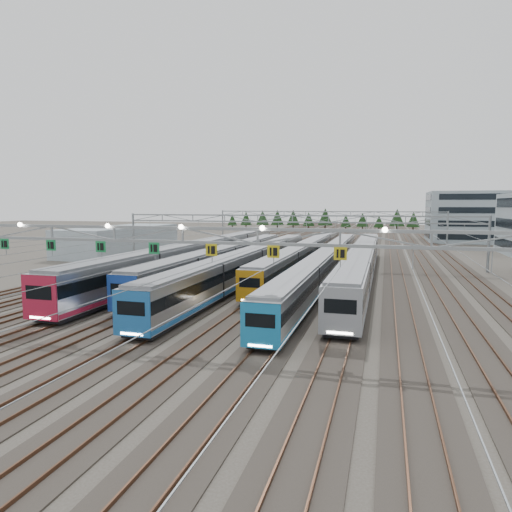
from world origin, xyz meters
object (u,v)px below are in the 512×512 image
(train_c, at_px, (251,263))
(train_d, at_px, (309,251))
(train_b, at_px, (226,259))
(gantry_far, at_px, (328,217))
(gantry_near, at_px, (181,238))
(train_f, at_px, (362,262))
(gantry_mid, at_px, (292,225))
(train_e, at_px, (327,262))
(depot_bldg_north, at_px, (473,217))
(train_a, at_px, (204,254))
(west_shed, at_px, (121,240))

(train_c, bearing_deg, train_d, 75.96)
(train_b, relative_size, gantry_far, 0.91)
(train_b, height_order, gantry_near, gantry_near)
(train_f, distance_m, gantry_mid, 16.26)
(train_b, xyz_separation_m, train_e, (13.50, 1.94, -0.14))
(gantry_near, height_order, gantry_far, gantry_near)
(gantry_mid, bearing_deg, depot_bldg_north, 58.49)
(train_c, height_order, gantry_near, gantry_near)
(train_e, distance_m, depot_bldg_north, 74.14)
(train_c, relative_size, train_d, 0.84)
(train_d, xyz_separation_m, gantry_far, (-2.25, 41.92, 4.39))
(train_b, relative_size, depot_bldg_north, 2.32)
(train_d, relative_size, gantry_near, 1.20)
(train_d, bearing_deg, train_e, -71.11)
(train_b, bearing_deg, train_f, 3.29)
(train_a, bearing_deg, depot_bldg_north, 54.98)
(west_shed, bearing_deg, gantry_mid, -14.42)
(train_a, height_order, gantry_near, gantry_near)
(train_a, xyz_separation_m, gantry_near, (11.20, -31.32, 4.76))
(gantry_mid, distance_m, west_shed, 37.77)
(train_f, height_order, gantry_far, gantry_far)
(gantry_near, bearing_deg, depot_bldg_north, 70.04)
(train_a, relative_size, train_c, 1.15)
(depot_bldg_north, bearing_deg, gantry_far, -159.83)
(gantry_near, xyz_separation_m, west_shed, (-36.35, 49.48, -4.49))
(gantry_near, distance_m, gantry_far, 85.12)
(train_f, height_order, gantry_mid, gantry_mid)
(gantry_mid, bearing_deg, west_shed, 165.58)
(train_b, relative_size, gantry_mid, 0.91)
(train_c, bearing_deg, train_b, 147.10)
(gantry_mid, relative_size, depot_bldg_north, 2.56)
(train_b, height_order, gantry_mid, gantry_mid)
(train_a, bearing_deg, train_f, -5.51)
(train_a, distance_m, train_d, 17.99)
(gantry_mid, height_order, depot_bldg_north, depot_bldg_north)
(gantry_far, bearing_deg, gantry_near, -90.03)
(train_a, bearing_deg, gantry_far, 78.19)
(train_f, distance_m, gantry_near, 31.64)
(train_c, relative_size, train_e, 0.86)
(train_b, bearing_deg, gantry_mid, 60.65)
(train_a, bearing_deg, train_c, -34.20)
(train_b, distance_m, train_d, 17.57)
(train_f, bearing_deg, train_c, -163.70)
(train_f, relative_size, depot_bldg_north, 2.60)
(train_a, bearing_deg, train_d, 41.35)
(gantry_near, xyz_separation_m, gantry_mid, (0.05, 40.12, -0.70))
(gantry_mid, bearing_deg, train_a, -141.97)
(train_b, height_order, train_f, train_f)
(depot_bldg_north, bearing_deg, train_c, -117.41)
(gantry_mid, bearing_deg, train_b, -119.35)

